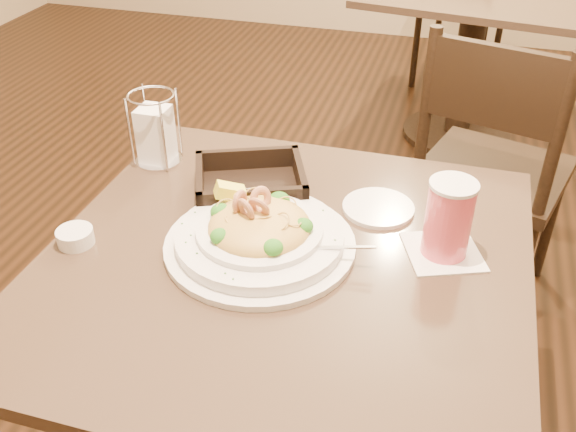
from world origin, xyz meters
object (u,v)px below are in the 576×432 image
(background_table, at_px, (471,38))
(bread_basket, at_px, (250,185))
(napkin_caddy, at_px, (156,133))
(main_table, at_px, (285,343))
(dining_chair_near, at_px, (490,167))
(pasta_bowl, at_px, (259,233))
(butter_ramekin, at_px, (75,237))
(drink_glass, at_px, (448,219))
(side_plate, at_px, (378,208))

(background_table, distance_m, bread_basket, 1.94)
(bread_basket, relative_size, napkin_caddy, 1.66)
(main_table, xyz_separation_m, napkin_caddy, (-0.39, 0.27, 0.30))
(dining_chair_near, xyz_separation_m, pasta_bowl, (-0.44, -0.86, 0.26))
(dining_chair_near, relative_size, butter_ramekin, 13.20)
(main_table, distance_m, drink_glass, 0.43)
(bread_basket, xyz_separation_m, side_plate, (0.28, 0.02, -0.02))
(pasta_bowl, relative_size, napkin_caddy, 2.38)
(main_table, distance_m, background_table, 2.09)
(bread_basket, bearing_deg, side_plate, 3.37)
(dining_chair_near, relative_size, bread_basket, 3.28)
(napkin_caddy, height_order, side_plate, napkin_caddy)
(background_table, bearing_deg, butter_ramekin, -107.44)
(background_table, bearing_deg, drink_glass, -89.67)
(drink_glass, bearing_deg, main_table, -161.25)
(dining_chair_near, xyz_separation_m, butter_ramekin, (-0.79, -0.95, 0.24))
(bread_basket, bearing_deg, main_table, -55.06)
(main_table, distance_m, bread_basket, 0.34)
(background_table, bearing_deg, napkin_caddy, -110.18)
(main_table, relative_size, dining_chair_near, 0.97)
(background_table, height_order, butter_ramekin, butter_ramekin)
(pasta_bowl, xyz_separation_m, butter_ramekin, (-0.34, -0.09, -0.02))
(main_table, bearing_deg, drink_glass, 18.75)
(drink_glass, bearing_deg, dining_chair_near, 82.27)
(dining_chair_near, bearing_deg, main_table, 82.06)
(napkin_caddy, relative_size, butter_ramekin, 2.42)
(butter_ramekin, bearing_deg, main_table, 10.16)
(drink_glass, bearing_deg, background_table, 90.33)
(background_table, xyz_separation_m, napkin_caddy, (-0.66, -1.80, 0.30))
(dining_chair_near, bearing_deg, drink_glass, 98.33)
(background_table, bearing_deg, pasta_bowl, -99.06)
(pasta_bowl, bearing_deg, dining_chair_near, 62.65)
(napkin_caddy, xyz_separation_m, butter_ramekin, (-0.01, -0.34, -0.06))
(pasta_bowl, relative_size, bread_basket, 1.43)
(dining_chair_near, height_order, bread_basket, dining_chair_near)
(background_table, height_order, drink_glass, drink_glass)
(background_table, relative_size, side_plate, 6.85)
(background_table, distance_m, drink_glass, 2.00)
(main_table, xyz_separation_m, bread_basket, (-0.13, 0.19, 0.25))
(background_table, height_order, pasta_bowl, pasta_bowl)
(bread_basket, bearing_deg, dining_chair_near, 52.54)
(bread_basket, bearing_deg, pasta_bowl, -65.91)
(background_table, distance_m, butter_ramekin, 2.26)
(napkin_caddy, bearing_deg, bread_basket, -16.90)
(side_plate, bearing_deg, napkin_caddy, 173.41)
(main_table, xyz_separation_m, butter_ramekin, (-0.40, -0.07, 0.24))
(bread_basket, height_order, napkin_caddy, napkin_caddy)
(drink_glass, bearing_deg, bread_basket, 167.16)
(drink_glass, height_order, napkin_caddy, napkin_caddy)
(background_table, distance_m, side_plate, 1.88)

